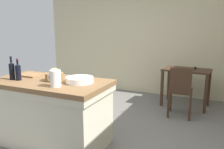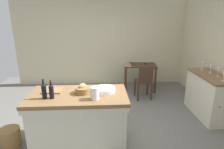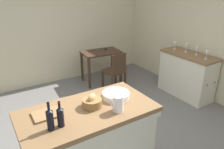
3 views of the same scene
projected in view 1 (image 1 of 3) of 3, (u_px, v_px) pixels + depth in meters
ground_plane at (94, 135)px, 3.36m from camera, size 6.76×6.76×0.00m
wall_back at (145, 40)px, 5.41m from camera, size 5.32×0.12×2.60m
island_table at (51, 110)px, 3.06m from camera, size 1.61×0.86×0.89m
writing_desk at (186, 75)px, 4.50m from camera, size 0.95×0.64×0.82m
wooden_chair at (180, 90)px, 3.95m from camera, size 0.42×0.42×0.92m
pitcher at (55, 78)px, 2.64m from camera, size 0.17×0.13×0.24m
wash_bowl at (80, 80)px, 2.85m from camera, size 0.35×0.35×0.07m
bread_basket at (54, 76)px, 2.96m from camera, size 0.24×0.24×0.17m
cutting_board at (31, 75)px, 3.27m from camera, size 0.32×0.25×0.02m
wine_bottle_dark at (18, 72)px, 2.97m from camera, size 0.07×0.07×0.29m
wine_bottle_amber at (12, 70)px, 3.01m from camera, size 0.07×0.07×0.31m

